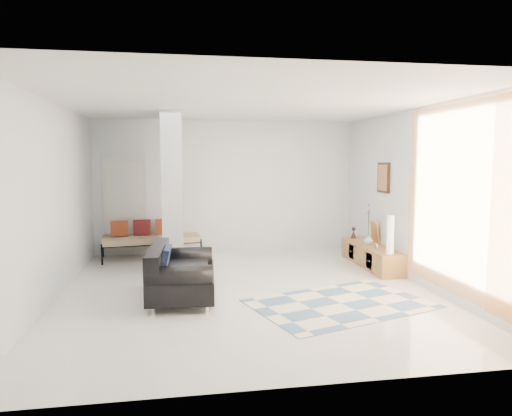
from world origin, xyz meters
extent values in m
plane|color=beige|center=(0.00, 0.00, 0.00)|extent=(6.00, 6.00, 0.00)
plane|color=white|center=(0.00, 0.00, 2.80)|extent=(6.00, 6.00, 0.00)
plane|color=silver|center=(0.00, 3.00, 1.40)|extent=(6.00, 0.00, 6.00)
plane|color=silver|center=(0.00, -3.00, 1.40)|extent=(6.00, 0.00, 6.00)
plane|color=silver|center=(-2.75, 0.00, 1.40)|extent=(0.00, 6.00, 6.00)
plane|color=silver|center=(2.75, 0.00, 1.40)|extent=(0.00, 6.00, 6.00)
cube|color=#A7ACAE|center=(-1.10, 1.60, 1.40)|extent=(0.35, 1.20, 2.80)
cube|color=beige|center=(-2.10, 2.96, 1.02)|extent=(0.85, 0.06, 2.04)
plane|color=orange|center=(2.67, -1.15, 1.45)|extent=(0.00, 2.55, 2.55)
cube|color=#331E0D|center=(2.72, 1.18, 1.65)|extent=(0.04, 0.45, 0.55)
cube|color=brown|center=(2.52, 1.18, 0.20)|extent=(0.45, 1.93, 0.40)
cube|color=#331E0D|center=(2.30, 0.75, 0.20)|extent=(0.02, 0.26, 0.28)
cube|color=#331E0D|center=(2.30, 1.61, 0.20)|extent=(0.02, 0.26, 0.28)
cube|color=gold|center=(2.70, 1.45, 0.60)|extent=(0.09, 0.32, 0.40)
cube|color=silver|center=(2.42, 0.75, 0.46)|extent=(0.04, 0.10, 0.12)
cylinder|color=silver|center=(-1.34, -0.84, 0.05)|extent=(0.05, 0.05, 0.10)
cylinder|color=silver|center=(-1.26, 0.41, 0.05)|extent=(0.05, 0.05, 0.10)
cylinder|color=silver|center=(-0.64, -0.88, 0.05)|extent=(0.05, 0.05, 0.10)
cylinder|color=silver|center=(-0.57, 0.37, 0.05)|extent=(0.05, 0.05, 0.10)
cube|color=black|center=(-0.95, -0.24, 0.25)|extent=(0.98, 1.54, 0.30)
cube|color=black|center=(-1.30, -0.22, 0.58)|extent=(0.29, 1.50, 0.36)
cylinder|color=black|center=(-0.99, -0.86, 0.48)|extent=(0.86, 0.33, 0.28)
cylinder|color=black|center=(-0.91, 0.39, 0.48)|extent=(0.86, 0.33, 0.28)
cube|color=black|center=(-1.18, -0.22, 0.60)|extent=(0.17, 0.55, 0.31)
cylinder|color=black|center=(-2.44, 2.08, 0.20)|extent=(0.04, 0.04, 0.40)
cylinder|color=black|center=(-0.58, 2.35, 0.20)|extent=(0.04, 0.04, 0.40)
cylinder|color=black|center=(-2.55, 2.85, 0.20)|extent=(0.04, 0.04, 0.40)
cylinder|color=black|center=(-0.69, 3.12, 0.20)|extent=(0.04, 0.04, 0.40)
cube|color=#C2B48E|center=(-1.56, 2.60, 0.38)|extent=(2.00, 1.06, 0.12)
cube|color=maroon|center=(-2.19, 2.66, 0.60)|extent=(0.36, 0.21, 0.33)
cube|color=#5C1717|center=(-1.75, 2.73, 0.60)|extent=(0.36, 0.21, 0.33)
cube|color=maroon|center=(-1.31, 2.79, 0.60)|extent=(0.36, 0.21, 0.33)
cube|color=beige|center=(1.20, -0.87, 0.01)|extent=(2.73, 2.22, 0.01)
cylinder|color=white|center=(2.50, 0.38, 0.72)|extent=(0.12, 0.12, 0.65)
imported|color=silver|center=(2.47, 1.21, 0.49)|extent=(0.20, 0.20, 0.19)
camera|label=1|loc=(-0.95, -6.70, 1.99)|focal=32.00mm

